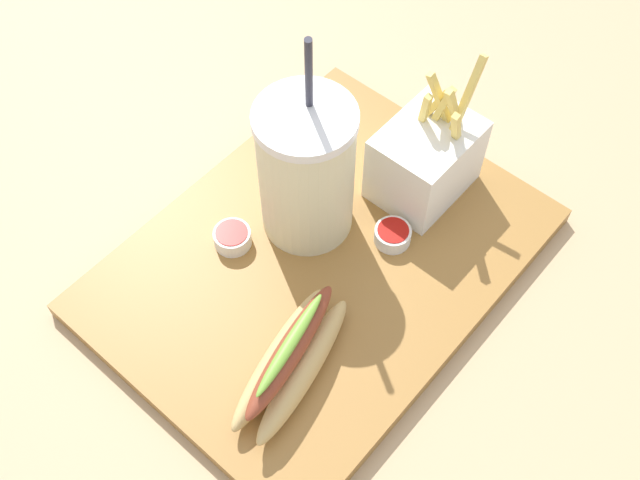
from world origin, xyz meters
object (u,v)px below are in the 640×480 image
at_px(soda_cup, 306,171).
at_px(fries_basket, 426,159).
at_px(hot_dog_1, 291,360).
at_px(ketchup_cup_1, 232,237).
at_px(ketchup_cup_2, 393,234).

relative_size(soda_cup, fries_basket, 1.55).
height_order(soda_cup, hot_dog_1, soda_cup).
distance_m(fries_basket, ketchup_cup_1, 0.22).
bearing_deg(ketchup_cup_1, ketchup_cup_2, -47.91).
bearing_deg(ketchup_cup_2, ketchup_cup_1, 132.09).
distance_m(hot_dog_1, ketchup_cup_2, 0.18).
bearing_deg(hot_dog_1, fries_basket, 8.94).
bearing_deg(soda_cup, ketchup_cup_1, 152.13).
bearing_deg(ketchup_cup_1, soda_cup, -27.87).
relative_size(soda_cup, ketchup_cup_1, 6.42).
distance_m(fries_basket, hot_dog_1, 0.26).
height_order(hot_dog_1, ketchup_cup_2, hot_dog_1).
bearing_deg(soda_cup, fries_basket, -29.11).
bearing_deg(ketchup_cup_1, fries_basket, -28.63).
xyz_separation_m(soda_cup, hot_dog_1, (-0.14, -0.11, -0.06)).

